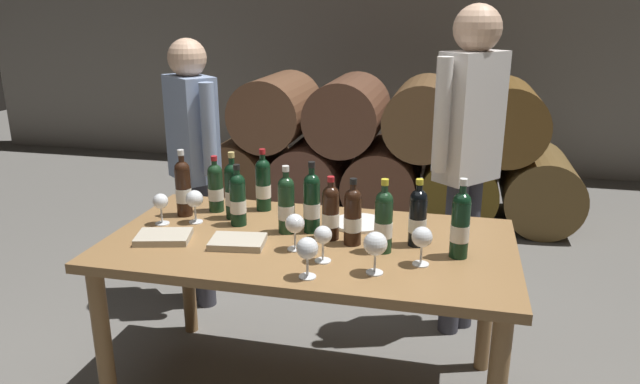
{
  "coord_description": "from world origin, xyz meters",
  "views": [
    {
      "loc": [
        0.57,
        -2.22,
        1.7
      ],
      "look_at": [
        0.0,
        0.2,
        0.91
      ],
      "focal_mm": 32.94,
      "sensor_mm": 36.0,
      "label": 1
    }
  ],
  "objects_px": {
    "wine_glass_5": "(295,225)",
    "taster_seated_left": "(193,152)",
    "wine_bottle_6": "(331,212)",
    "sommelier_presenting": "(469,143)",
    "wine_glass_6": "(307,249)",
    "tasting_notebook": "(238,242)",
    "wine_bottle_1": "(384,221)",
    "wine_glass_4": "(323,236)",
    "wine_bottle_2": "(216,187)",
    "wine_bottle_8": "(460,224)",
    "wine_bottle_7": "(353,216)",
    "wine_bottle_11": "(312,202)",
    "wine_glass_0": "(161,203)",
    "wine_bottle_0": "(418,217)",
    "wine_glass_3": "(422,238)",
    "wine_bottle_10": "(233,190)",
    "wine_bottle_9": "(238,199)",
    "serving_plate": "(359,223)",
    "wine_bottle_3": "(263,184)",
    "wine_glass_1": "(195,200)",
    "wine_bottle_4": "(183,188)",
    "wine_bottle_5": "(286,204)",
    "leather_ledger": "(164,237)"
  },
  "relations": [
    {
      "from": "wine_glass_0",
      "to": "wine_bottle_0",
      "type": "bearing_deg",
      "value": 0.79
    },
    {
      "from": "wine_bottle_1",
      "to": "wine_glass_4",
      "type": "bearing_deg",
      "value": -144.7
    },
    {
      "from": "wine_bottle_4",
      "to": "wine_glass_1",
      "type": "distance_m",
      "value": 0.12
    },
    {
      "from": "wine_bottle_6",
      "to": "wine_glass_1",
      "type": "height_order",
      "value": "wine_bottle_6"
    },
    {
      "from": "wine_bottle_7",
      "to": "leather_ledger",
      "type": "height_order",
      "value": "wine_bottle_7"
    },
    {
      "from": "wine_glass_6",
      "to": "tasting_notebook",
      "type": "height_order",
      "value": "wine_glass_6"
    },
    {
      "from": "wine_glass_5",
      "to": "taster_seated_left",
      "type": "xyz_separation_m",
      "value": [
        -0.82,
        0.83,
        0.05
      ]
    },
    {
      "from": "wine_bottle_4",
      "to": "wine_glass_1",
      "type": "xyz_separation_m",
      "value": [
        0.09,
        -0.08,
        -0.03
      ]
    },
    {
      "from": "wine_glass_1",
      "to": "wine_bottle_0",
      "type": "bearing_deg",
      "value": -2.19
    },
    {
      "from": "wine_bottle_1",
      "to": "wine_bottle_2",
      "type": "bearing_deg",
      "value": 159.95
    },
    {
      "from": "wine_bottle_8",
      "to": "wine_bottle_9",
      "type": "xyz_separation_m",
      "value": [
        -0.97,
        0.14,
        -0.01
      ]
    },
    {
      "from": "wine_bottle_2",
      "to": "wine_bottle_8",
      "type": "distance_m",
      "value": 1.17
    },
    {
      "from": "wine_bottle_2",
      "to": "taster_seated_left",
      "type": "bearing_deg",
      "value": 125.09
    },
    {
      "from": "wine_bottle_1",
      "to": "wine_glass_6",
      "type": "distance_m",
      "value": 0.38
    },
    {
      "from": "wine_bottle_4",
      "to": "wine_bottle_0",
      "type": "bearing_deg",
      "value": -6.19
    },
    {
      "from": "wine_bottle_10",
      "to": "wine_glass_0",
      "type": "bearing_deg",
      "value": -152.11
    },
    {
      "from": "wine_glass_6",
      "to": "tasting_notebook",
      "type": "relative_size",
      "value": 0.7
    },
    {
      "from": "wine_bottle_5",
      "to": "taster_seated_left",
      "type": "bearing_deg",
      "value": 138.16
    },
    {
      "from": "sommelier_presenting",
      "to": "wine_bottle_8",
      "type": "bearing_deg",
      "value": -91.86
    },
    {
      "from": "wine_glass_3",
      "to": "taster_seated_left",
      "type": "distance_m",
      "value": 1.58
    },
    {
      "from": "wine_bottle_9",
      "to": "taster_seated_left",
      "type": "height_order",
      "value": "taster_seated_left"
    },
    {
      "from": "wine_bottle_7",
      "to": "wine_bottle_8",
      "type": "distance_m",
      "value": 0.43
    },
    {
      "from": "wine_bottle_6",
      "to": "sommelier_presenting",
      "type": "distance_m",
      "value": 0.92
    },
    {
      "from": "wine_bottle_9",
      "to": "wine_glass_5",
      "type": "xyz_separation_m",
      "value": [
        0.32,
        -0.22,
        -0.01
      ]
    },
    {
      "from": "wine_glass_4",
      "to": "wine_glass_5",
      "type": "xyz_separation_m",
      "value": [
        -0.13,
        0.09,
        0.0
      ]
    },
    {
      "from": "wine_bottle_7",
      "to": "wine_glass_6",
      "type": "distance_m",
      "value": 0.36
    },
    {
      "from": "wine_bottle_10",
      "to": "wine_bottle_5",
      "type": "bearing_deg",
      "value": -22.24
    },
    {
      "from": "wine_bottle_3",
      "to": "wine_bottle_10",
      "type": "xyz_separation_m",
      "value": [
        -0.1,
        -0.14,
        0.0
      ]
    },
    {
      "from": "wine_bottle_7",
      "to": "leather_ledger",
      "type": "bearing_deg",
      "value": -169.59
    },
    {
      "from": "wine_bottle_0",
      "to": "serving_plate",
      "type": "relative_size",
      "value": 1.18
    },
    {
      "from": "wine_bottle_1",
      "to": "wine_bottle_4",
      "type": "xyz_separation_m",
      "value": [
        -0.96,
        0.22,
        0.01
      ]
    },
    {
      "from": "wine_bottle_11",
      "to": "wine_glass_3",
      "type": "bearing_deg",
      "value": -26.53
    },
    {
      "from": "wine_bottle_10",
      "to": "wine_glass_0",
      "type": "height_order",
      "value": "wine_bottle_10"
    },
    {
      "from": "wine_bottle_11",
      "to": "sommelier_presenting",
      "type": "bearing_deg",
      "value": 45.03
    },
    {
      "from": "wine_bottle_9",
      "to": "sommelier_presenting",
      "type": "xyz_separation_m",
      "value": [
        0.99,
        0.65,
        0.16
      ]
    },
    {
      "from": "wine_glass_3",
      "to": "wine_glass_5",
      "type": "relative_size",
      "value": 1.01
    },
    {
      "from": "wine_bottle_1",
      "to": "wine_glass_4",
      "type": "distance_m",
      "value": 0.26
    },
    {
      "from": "wine_glass_0",
      "to": "wine_glass_3",
      "type": "distance_m",
      "value": 1.18
    },
    {
      "from": "wine_bottle_3",
      "to": "wine_bottle_10",
      "type": "bearing_deg",
      "value": -124.86
    },
    {
      "from": "wine_bottle_7",
      "to": "wine_bottle_11",
      "type": "distance_m",
      "value": 0.22
    },
    {
      "from": "wine_glass_3",
      "to": "sommelier_presenting",
      "type": "bearing_deg",
      "value": 79.66
    },
    {
      "from": "wine_bottle_0",
      "to": "wine_glass_1",
      "type": "bearing_deg",
      "value": 177.81
    },
    {
      "from": "wine_bottle_6",
      "to": "wine_bottle_10",
      "type": "bearing_deg",
      "value": 163.38
    },
    {
      "from": "wine_bottle_7",
      "to": "wine_glass_5",
      "type": "relative_size",
      "value": 1.85
    },
    {
      "from": "wine_bottle_1",
      "to": "wine_bottle_4",
      "type": "relative_size",
      "value": 0.96
    },
    {
      "from": "wine_bottle_10",
      "to": "tasting_notebook",
      "type": "height_order",
      "value": "wine_bottle_10"
    },
    {
      "from": "wine_bottle_7",
      "to": "wine_glass_1",
      "type": "xyz_separation_m",
      "value": [
        -0.74,
        0.08,
        -0.01
      ]
    },
    {
      "from": "wine_bottle_0",
      "to": "wine_bottle_3",
      "type": "height_order",
      "value": "wine_bottle_3"
    },
    {
      "from": "wine_glass_3",
      "to": "tasting_notebook",
      "type": "bearing_deg",
      "value": 178.2
    },
    {
      "from": "wine_bottle_0",
      "to": "wine_glass_0",
      "type": "distance_m",
      "value": 1.14
    }
  ]
}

